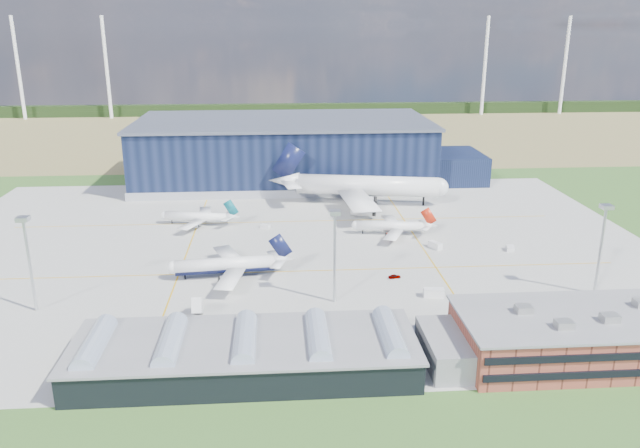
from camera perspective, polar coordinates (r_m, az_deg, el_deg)
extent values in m
plane|color=#2D551F|center=(178.90, -2.78, -3.16)|extent=(600.00, 600.00, 0.00)
cube|color=#989893|center=(188.26, -2.86, -2.07)|extent=(220.00, 160.00, 0.06)
cube|color=#D69E0B|center=(169.57, -2.70, -4.34)|extent=(180.00, 0.40, 0.02)
cube|color=#D69E0B|center=(211.94, -3.03, 0.23)|extent=(180.00, 0.40, 0.02)
cube|color=#D69E0B|center=(190.10, -11.95, -2.23)|extent=(0.40, 120.00, 0.02)
cube|color=#D69E0B|center=(193.14, 9.09, -1.74)|extent=(0.40, 120.00, 0.02)
cube|color=olive|center=(392.34, -3.61, 8.36)|extent=(600.00, 220.00, 0.01)
cube|color=black|center=(470.93, -3.74, 10.42)|extent=(600.00, 8.00, 8.00)
cylinder|color=white|center=(490.91, -25.88, 12.68)|extent=(2.40, 2.40, 70.00)
cylinder|color=white|center=(472.64, -18.93, 13.34)|extent=(2.40, 2.40, 70.00)
cylinder|color=white|center=(482.99, 14.84, 13.77)|extent=(2.40, 2.40, 70.00)
cylinder|color=white|center=(505.25, 21.47, 13.31)|extent=(2.40, 2.40, 70.00)
cube|color=black|center=(267.10, -3.35, 6.65)|extent=(120.00, 60.00, 25.00)
cube|color=#90939D|center=(269.40, -3.31, 4.38)|extent=(121.00, 61.00, 3.20)
cube|color=#4F5464|center=(264.91, -3.40, 9.41)|extent=(122.00, 62.00, 1.20)
cube|color=black|center=(274.07, 11.98, 5.19)|extent=(24.00, 30.00, 12.00)
cube|color=brown|center=(135.60, 22.18, -9.60)|extent=(45.00, 22.00, 9.00)
cube|color=slate|center=(133.61, 22.42, -7.80)|extent=(46.00, 23.00, 0.50)
cube|color=black|center=(127.65, 24.29, -12.42)|extent=(44.00, 0.40, 1.40)
cube|color=black|center=(126.02, 24.50, -11.03)|extent=(44.00, 0.40, 1.40)
cube|color=black|center=(145.23, 20.22, -8.17)|extent=(44.00, 0.40, 1.40)
cube|color=black|center=(143.80, 20.37, -6.91)|extent=(44.00, 0.40, 1.40)
cube|color=#A1A19D|center=(130.85, 18.13, -7.42)|extent=(3.20, 2.60, 1.60)
cube|color=#A1A19D|center=(133.15, 24.97, -7.81)|extent=(3.20, 2.60, 1.60)
cube|color=#A1A19D|center=(127.09, 21.40, -8.56)|extent=(3.20, 2.60, 1.60)
cube|color=black|center=(123.34, -6.83, -11.92)|extent=(65.00, 22.00, 6.00)
cube|color=slate|center=(121.79, -6.88, -10.61)|extent=(66.00, 23.00, 0.50)
cube|color=slate|center=(127.58, 11.78, -11.11)|extent=(10.00, 18.00, 6.00)
cylinder|color=#97A5BB|center=(126.37, -19.89, -10.41)|extent=(4.40, 18.00, 4.40)
cylinder|color=#97A5BB|center=(123.26, -13.51, -10.54)|extent=(4.40, 18.00, 4.40)
cylinder|color=#97A5BB|center=(121.70, -6.89, -10.53)|extent=(4.40, 18.00, 4.40)
cylinder|color=#97A5BB|center=(121.73, -0.18, -10.38)|extent=(4.40, 18.00, 4.40)
cylinder|color=#97A5BB|center=(123.37, 6.42, -10.09)|extent=(4.40, 18.00, 4.40)
cylinder|color=#B7B9BE|center=(157.47, -24.98, -3.57)|extent=(0.70, 0.70, 22.00)
cube|color=#B7B9BE|center=(154.00, -25.53, 0.42)|extent=(2.60, 2.60, 1.00)
cylinder|color=#B7B9BE|center=(147.52, 1.34, -3.22)|extent=(0.70, 0.70, 22.00)
cube|color=#B7B9BE|center=(143.81, 1.37, 1.06)|extent=(2.60, 2.60, 1.00)
cylinder|color=#B7B9BE|center=(166.49, 24.23, -2.36)|extent=(0.70, 0.70, 22.00)
cube|color=#B7B9BE|center=(163.21, 24.74, 1.44)|extent=(2.60, 2.60, 1.00)
cube|color=gold|center=(139.26, -15.13, -9.88)|extent=(3.27, 3.69, 1.31)
cube|color=silver|center=(156.30, 10.36, -6.21)|extent=(5.21, 2.71, 2.18)
cube|color=silver|center=(192.95, 17.00, -2.14)|extent=(2.84, 3.69, 1.43)
cube|color=silver|center=(189.34, 10.49, -1.92)|extent=(3.90, 4.75, 1.99)
cube|color=silver|center=(205.37, -5.02, -0.22)|extent=(3.54, 3.12, 1.28)
cube|color=silver|center=(157.94, 26.90, -7.67)|extent=(4.79, 2.37, 2.28)
cube|color=silver|center=(146.09, -11.12, -7.73)|extent=(2.43, 5.58, 3.52)
imported|color=#99999E|center=(165.97, 6.84, -4.78)|extent=(3.42, 1.90, 1.10)
imported|color=#99999E|center=(134.83, -3.00, -10.21)|extent=(3.94, 1.93, 1.24)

